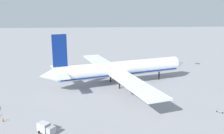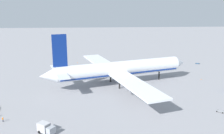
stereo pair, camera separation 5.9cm
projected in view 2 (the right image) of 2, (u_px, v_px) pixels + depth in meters
name	position (u px, v px, depth m)	size (l,w,h in m)	color
ground_plane	(121.00, 84.00, 114.07)	(600.00, 600.00, 0.00)	gray
airliner	(118.00, 69.00, 111.90)	(69.93, 76.23, 24.46)	silver
service_truck_1	(46.00, 128.00, 70.09)	(5.71, 5.09, 3.04)	#999EA5
baggage_cart_0	(220.00, 111.00, 84.37)	(2.82, 2.69, 0.40)	gray
baggage_cart_1	(197.00, 63.00, 153.53)	(2.88, 2.37, 0.40)	#26598C
ground_worker_2	(3.00, 119.00, 77.18)	(0.56, 0.56, 1.65)	#3F3F47
traffic_cone_0	(201.00, 79.00, 120.90)	(0.36, 0.36, 0.55)	orange
traffic_cone_2	(77.00, 63.00, 155.69)	(0.36, 0.36, 0.55)	orange
traffic_cone_3	(130.00, 62.00, 156.91)	(0.36, 0.36, 0.55)	orange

